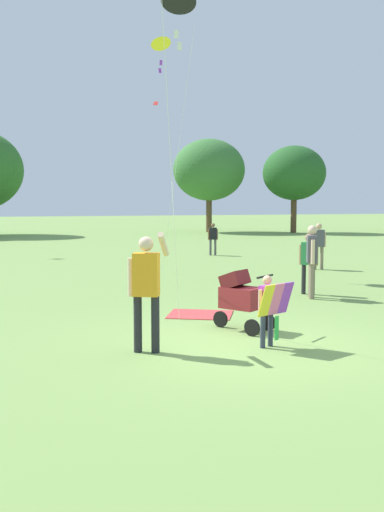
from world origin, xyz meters
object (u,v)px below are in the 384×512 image
object	(u,v)px
person_kid_running	(309,259)
picnic_blanket	(200,314)
kite_adult_black	(178,5)
person_red_shirt	(312,255)
child_with_butterfly_kite	(269,304)
person_adult_flyer	(146,283)
kite_orange_delta	(161,47)
person_couple_left	(213,236)
stroller	(240,295)
person_back_turned	(319,242)

from	to	relation	value
person_kid_running	picnic_blanket	world-z (taller)	person_kid_running
kite_adult_black	person_red_shirt	size ratio (longest dim) A/B	3.61
child_with_butterfly_kite	person_adult_flyer	distance (m)	1.86
kite_orange_delta	person_couple_left	size ratio (longest dim) A/B	5.49
person_adult_flyer	person_couple_left	world-z (taller)	person_adult_flyer
stroller	person_couple_left	size ratio (longest dim) A/B	0.84
kite_adult_black	person_back_turned	bearing A→B (deg)	48.17
person_red_shirt	person_back_turned	size ratio (longest dim) A/B	1.13
person_red_shirt	person_back_turned	bearing A→B (deg)	63.29
stroller	person_red_shirt	world-z (taller)	person_red_shirt
stroller	person_back_turned	distance (m)	9.09
person_couple_left	kite_orange_delta	bearing A→B (deg)	-120.79
person_adult_flyer	kite_adult_black	bearing A→B (deg)	66.37
child_with_butterfly_kite	kite_adult_black	world-z (taller)	kite_adult_black
kite_adult_black	kite_orange_delta	bearing A→B (deg)	81.94
child_with_butterfly_kite	person_adult_flyer	xyz separation A→B (m)	(-1.82, 0.15, 0.36)
kite_orange_delta	person_kid_running	bearing A→B (deg)	-61.03
kite_adult_black	kite_orange_delta	distance (m)	6.88
person_red_shirt	stroller	bearing A→B (deg)	-132.98
kite_adult_black	person_kid_running	world-z (taller)	kite_adult_black
person_kid_running	kite_adult_black	bearing A→B (deg)	-148.73
person_couple_left	person_kid_running	world-z (taller)	person_kid_running
person_red_shirt	picnic_blanket	size ratio (longest dim) A/B	1.35
person_adult_flyer	kite_orange_delta	distance (m)	10.64
child_with_butterfly_kite	picnic_blanket	world-z (taller)	child_with_butterfly_kite
person_couple_left	picnic_blanket	distance (m)	11.74
child_with_butterfly_kite	person_back_turned	bearing A→B (deg)	60.72
child_with_butterfly_kite	picnic_blanket	bearing A→B (deg)	98.03
kite_adult_black	person_couple_left	size ratio (longest dim) A/B	4.74
child_with_butterfly_kite	person_adult_flyer	world-z (taller)	person_adult_flyer
child_with_butterfly_kite	stroller	world-z (taller)	child_with_butterfly_kite
person_red_shirt	person_kid_running	bearing A→B (deg)	73.47
stroller	kite_orange_delta	bearing A→B (deg)	88.97
person_adult_flyer	person_back_turned	distance (m)	11.00
stroller	picnic_blanket	size ratio (longest dim) A/B	0.86
child_with_butterfly_kite	stroller	bearing A→B (deg)	92.36
kite_adult_black	person_couple_left	distance (m)	13.13
person_kid_running	person_back_turned	distance (m)	4.92
person_red_shirt	person_couple_left	bearing A→B (deg)	87.34
child_with_butterfly_kite	kite_adult_black	xyz separation A→B (m)	(-0.87, 2.33, 4.95)
kite_orange_delta	person_back_turned	distance (m)	7.45
stroller	picnic_blanket	xyz separation A→B (m)	(-0.33, 1.45, -0.60)
person_red_shirt	kite_orange_delta	bearing A→B (deg)	115.20
person_kid_running	person_adult_flyer	bearing A→B (deg)	-136.00
person_adult_flyer	person_couple_left	size ratio (longest dim) A/B	1.44
picnic_blanket	person_back_turned	bearing A→B (deg)	49.12
kite_adult_black	person_red_shirt	world-z (taller)	kite_adult_black
person_couple_left	picnic_blanket	world-z (taller)	person_couple_left
person_couple_left	person_kid_running	xyz separation A→B (m)	(-0.31, -9.44, 0.10)
child_with_butterfly_kite	person_kid_running	xyz separation A→B (m)	(2.65, 4.46, 0.17)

